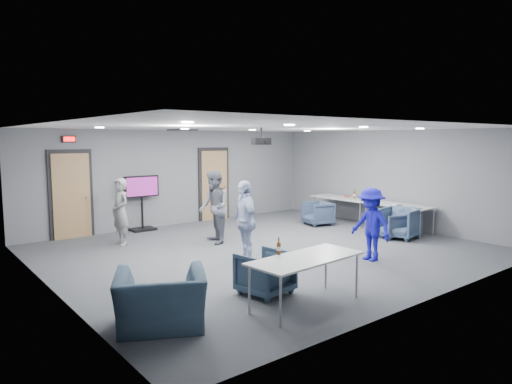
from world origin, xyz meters
TOP-DOWN VIEW (x-y plane):
  - floor at (0.00, 0.00)m, footprint 9.00×9.00m
  - ceiling at (0.00, 0.00)m, footprint 9.00×9.00m
  - wall_back at (0.00, 4.00)m, footprint 9.00×0.02m
  - wall_front at (0.00, -4.00)m, footprint 9.00×0.02m
  - wall_left at (-4.50, 0.00)m, footprint 0.02×8.00m
  - wall_right at (4.50, 0.00)m, footprint 0.02×8.00m
  - door_left at (-3.00, 3.95)m, footprint 1.06×0.17m
  - door_right at (1.20, 3.95)m, footprint 1.06×0.17m
  - exit_sign at (-3.00, 3.93)m, footprint 0.32×0.08m
  - hvac_diffuser at (-0.50, 2.80)m, footprint 0.60×0.60m
  - downlights at (0.00, 0.00)m, footprint 6.18×3.78m
  - person_a at (-2.36, 2.45)m, footprint 0.42×0.60m
  - person_b at (-0.57, 1.24)m, footprint 0.88×1.00m
  - person_c at (-0.98, -0.49)m, footprint 0.64×1.03m
  - person_d at (1.08, -1.99)m, footprint 0.62×0.99m
  - chair_right_a at (3.03, 1.36)m, footprint 0.88×0.87m
  - chair_right_b at (3.23, -0.97)m, footprint 0.86×0.85m
  - chair_right_c at (3.35, -1.13)m, footprint 0.98×0.96m
  - chair_front_a at (-1.89, -2.23)m, footprint 0.84×0.86m
  - chair_front_b at (-3.78, -2.40)m, footprint 1.46×1.40m
  - table_right_a at (4.00, 1.26)m, footprint 0.81×1.94m
  - table_right_b at (4.00, -0.64)m, footprint 0.76×1.83m
  - table_front_left at (-1.75, -3.00)m, footprint 1.89×0.89m
  - bottle_front at (-1.95, -2.62)m, footprint 0.07×0.07m
  - bottle_right at (4.12, 0.94)m, footprint 0.07×0.07m
  - snack_box at (4.16, 1.27)m, footprint 0.19×0.16m
  - wrapper at (3.76, -0.73)m, footprint 0.25×0.17m
  - tv_stand at (-1.24, 3.75)m, footprint 0.96×0.46m
  - projector at (-0.18, -0.02)m, footprint 0.45×0.42m

SIDE VIEW (x-z plane):
  - floor at x=0.00m, z-range 0.00..0.00m
  - chair_right_b at x=3.23m, z-range 0.00..0.63m
  - chair_right_a at x=3.03m, z-range 0.00..0.67m
  - chair_front_a at x=-1.89m, z-range 0.00..0.69m
  - chair_front_b at x=-3.78m, z-range 0.00..0.74m
  - chair_right_c at x=3.35m, z-range 0.00..0.77m
  - table_right_b at x=4.00m, z-range 0.32..1.05m
  - table_front_left at x=-1.75m, z-range 0.32..1.05m
  - table_right_a at x=4.00m, z-range 0.32..1.05m
  - person_d at x=1.08m, z-range 0.00..1.48m
  - snack_box at x=4.16m, z-range 0.73..0.77m
  - wrapper at x=3.76m, z-range 0.73..0.79m
  - person_a at x=-2.36m, z-range 0.00..1.56m
  - person_c at x=-0.98m, z-range 0.00..1.64m
  - bottle_front at x=-1.95m, z-range 0.70..0.95m
  - bottle_right at x=4.12m, z-range 0.69..0.97m
  - tv_stand at x=-1.24m, z-range 0.10..1.58m
  - person_b at x=-0.57m, z-range 0.00..1.73m
  - door_left at x=-3.00m, z-range -0.05..2.19m
  - door_right at x=1.20m, z-range -0.05..2.19m
  - wall_back at x=0.00m, z-range 0.00..2.70m
  - wall_front at x=0.00m, z-range 0.00..2.70m
  - wall_left at x=-4.50m, z-range 0.00..2.70m
  - wall_right at x=4.50m, z-range 0.00..2.70m
  - projector at x=-0.18m, z-range 2.22..2.58m
  - exit_sign at x=-3.00m, z-range 2.37..2.53m
  - downlights at x=0.00m, z-range 2.67..2.69m
  - hvac_diffuser at x=-0.50m, z-range 2.67..2.70m
  - ceiling at x=0.00m, z-range 2.70..2.70m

